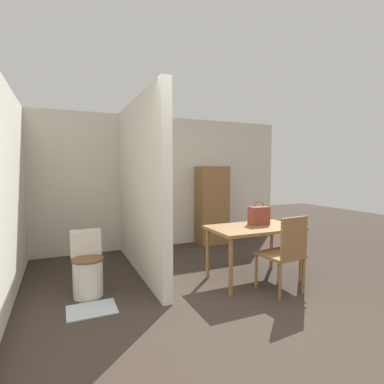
{
  "coord_description": "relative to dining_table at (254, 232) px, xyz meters",
  "views": [
    {
      "loc": [
        -1.7,
        -1.92,
        1.52
      ],
      "look_at": [
        0.0,
        1.94,
        1.19
      ],
      "focal_mm": 28.0,
      "sensor_mm": 36.0,
      "label": 1
    }
  ],
  "objects": [
    {
      "name": "ground_plane",
      "position": [
        -0.68,
        -1.4,
        -0.65
      ],
      "size": [
        16.0,
        16.0,
        0.0
      ],
      "primitive_type": "plane",
      "color": "#382D26"
    },
    {
      "name": "wall_back",
      "position": [
        -0.68,
        2.29,
        0.6
      ],
      "size": [
        5.45,
        0.12,
        2.5
      ],
      "color": "beige",
      "rests_on": "ground_plane"
    },
    {
      "name": "wall_left",
      "position": [
        -2.97,
        0.42,
        0.6
      ],
      "size": [
        0.12,
        4.62,
        2.5
      ],
      "color": "beige",
      "rests_on": "ground_plane"
    },
    {
      "name": "partition_wall",
      "position": [
        -1.33,
        0.98,
        0.6
      ],
      "size": [
        0.12,
        2.5,
        2.5
      ],
      "color": "beige",
      "rests_on": "ground_plane"
    },
    {
      "name": "dining_table",
      "position": [
        0.0,
        0.0,
        0.0
      ],
      "size": [
        1.22,
        0.73,
        0.73
      ],
      "color": "brown",
      "rests_on": "ground_plane"
    },
    {
      "name": "wooden_chair",
      "position": [
        0.09,
        -0.52,
        -0.14
      ],
      "size": [
        0.51,
        0.51,
        0.95
      ],
      "rotation": [
        0.0,
        0.0,
        0.1
      ],
      "color": "brown",
      "rests_on": "ground_plane"
    },
    {
      "name": "toilet",
      "position": [
        -2.12,
        0.42,
        -0.33
      ],
      "size": [
        0.36,
        0.51,
        0.75
      ],
      "color": "silver",
      "rests_on": "ground_plane"
    },
    {
      "name": "handbag",
      "position": [
        0.14,
        0.09,
        0.21
      ],
      "size": [
        0.27,
        0.17,
        0.33
      ],
      "color": "brown",
      "rests_on": "dining_table"
    },
    {
      "name": "wooden_cabinet",
      "position": [
        0.41,
        2.0,
        0.13
      ],
      "size": [
        0.6,
        0.43,
        1.56
      ],
      "color": "brown",
      "rests_on": "ground_plane"
    },
    {
      "name": "bath_mat",
      "position": [
        -2.12,
        -0.04,
        -0.65
      ],
      "size": [
        0.51,
        0.39,
        0.01
      ],
      "color": "#B2BCC6",
      "rests_on": "ground_plane"
    }
  ]
}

